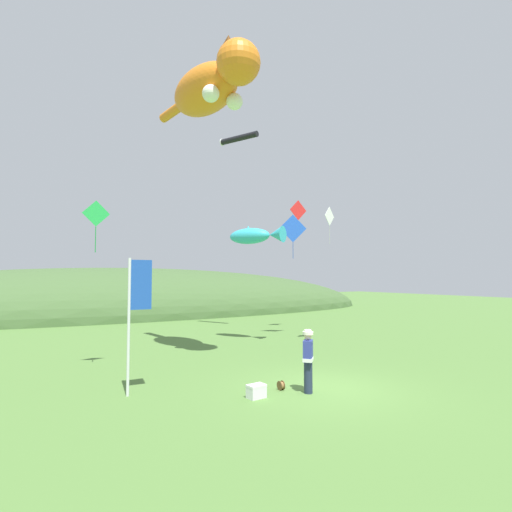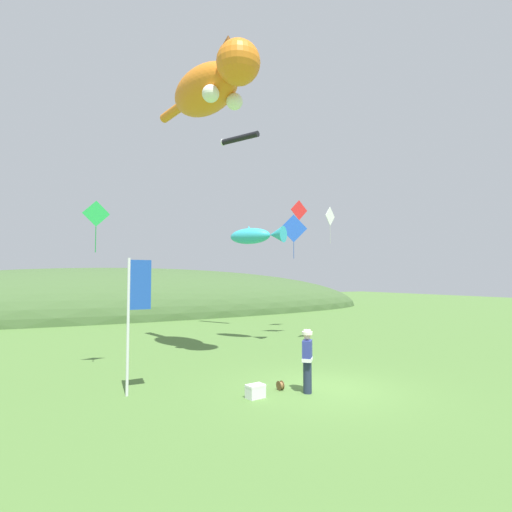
{
  "view_description": "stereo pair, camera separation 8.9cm",
  "coord_description": "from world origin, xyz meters",
  "px_view_note": "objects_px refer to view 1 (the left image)",
  "views": [
    {
      "loc": [
        -7.58,
        -9.27,
        3.25
      ],
      "look_at": [
        0.0,
        4.0,
        4.08
      ],
      "focal_mm": 28.0,
      "sensor_mm": 36.0,
      "label": 1
    },
    {
      "loc": [
        -7.5,
        -9.31,
        3.25
      ],
      "look_at": [
        0.0,
        4.0,
        4.08
      ],
      "focal_mm": 28.0,
      "sensor_mm": 36.0,
      "label": 2
    }
  ],
  "objects_px": {
    "festival_banner_pole": "(135,305)",
    "kite_diamond_red": "(298,210)",
    "kite_giant_cat": "(212,86)",
    "kite_diamond_blue": "(293,229)",
    "festival_attendant": "(308,359)",
    "picnic_cooler": "(256,391)",
    "kite_tube_streamer": "(239,138)",
    "kite_spool": "(281,385)",
    "kite_fish_windsock": "(255,236)",
    "kite_diamond_green": "(96,214)",
    "kite_diamond_white": "(329,217)"
  },
  "relations": [
    {
      "from": "picnic_cooler",
      "to": "kite_tube_streamer",
      "type": "distance_m",
      "value": 17.65
    },
    {
      "from": "kite_spool",
      "to": "kite_fish_windsock",
      "type": "distance_m",
      "value": 10.0
    },
    {
      "from": "kite_tube_streamer",
      "to": "festival_banner_pole",
      "type": "bearing_deg",
      "value": -129.81
    },
    {
      "from": "festival_banner_pole",
      "to": "kite_giant_cat",
      "type": "distance_m",
      "value": 9.52
    },
    {
      "from": "kite_tube_streamer",
      "to": "kite_diamond_white",
      "type": "relative_size",
      "value": 1.42
    },
    {
      "from": "kite_spool",
      "to": "kite_giant_cat",
      "type": "bearing_deg",
      "value": 93.91
    },
    {
      "from": "festival_attendant",
      "to": "kite_diamond_red",
      "type": "xyz_separation_m",
      "value": [
        7.57,
        10.93,
        6.48
      ]
    },
    {
      "from": "kite_giant_cat",
      "to": "kite_tube_streamer",
      "type": "height_order",
      "value": "kite_tube_streamer"
    },
    {
      "from": "picnic_cooler",
      "to": "festival_banner_pole",
      "type": "relative_size",
      "value": 0.14
    },
    {
      "from": "kite_diamond_blue",
      "to": "kite_diamond_white",
      "type": "xyz_separation_m",
      "value": [
        0.24,
        -2.82,
        0.31
      ]
    },
    {
      "from": "kite_giant_cat",
      "to": "kite_fish_windsock",
      "type": "relative_size",
      "value": 2.27
    },
    {
      "from": "kite_diamond_red",
      "to": "kite_diamond_blue",
      "type": "relative_size",
      "value": 0.88
    },
    {
      "from": "festival_banner_pole",
      "to": "kite_diamond_blue",
      "type": "xyz_separation_m",
      "value": [
        10.08,
        6.7,
        3.48
      ]
    },
    {
      "from": "festival_attendant",
      "to": "picnic_cooler",
      "type": "xyz_separation_m",
      "value": [
        -1.5,
        0.34,
        -0.77
      ]
    },
    {
      "from": "festival_attendant",
      "to": "picnic_cooler",
      "type": "bearing_deg",
      "value": 167.36
    },
    {
      "from": "picnic_cooler",
      "to": "kite_diamond_red",
      "type": "xyz_separation_m",
      "value": [
        9.07,
        10.59,
        7.25
      ]
    },
    {
      "from": "festival_attendant",
      "to": "kite_giant_cat",
      "type": "bearing_deg",
      "value": 98.97
    },
    {
      "from": "picnic_cooler",
      "to": "kite_diamond_red",
      "type": "distance_m",
      "value": 15.72
    },
    {
      "from": "kite_diamond_red",
      "to": "kite_diamond_white",
      "type": "bearing_deg",
      "value": -108.05
    },
    {
      "from": "kite_giant_cat",
      "to": "kite_diamond_red",
      "type": "bearing_deg",
      "value": 34.73
    },
    {
      "from": "picnic_cooler",
      "to": "kite_tube_streamer",
      "type": "relative_size",
      "value": 0.2
    },
    {
      "from": "kite_giant_cat",
      "to": "kite_diamond_blue",
      "type": "height_order",
      "value": "kite_giant_cat"
    },
    {
      "from": "kite_giant_cat",
      "to": "kite_diamond_blue",
      "type": "distance_m",
      "value": 9.03
    },
    {
      "from": "festival_banner_pole",
      "to": "kite_diamond_white",
      "type": "height_order",
      "value": "kite_diamond_white"
    },
    {
      "from": "kite_fish_windsock",
      "to": "kite_diamond_red",
      "type": "xyz_separation_m",
      "value": [
        4.54,
        2.56,
        2.04
      ]
    },
    {
      "from": "kite_fish_windsock",
      "to": "kite_diamond_white",
      "type": "xyz_separation_m",
      "value": [
        2.96,
        -2.27,
        0.89
      ]
    },
    {
      "from": "kite_tube_streamer",
      "to": "kite_diamond_white",
      "type": "bearing_deg",
      "value": -73.13
    },
    {
      "from": "kite_spool",
      "to": "kite_tube_streamer",
      "type": "xyz_separation_m",
      "value": [
        4.61,
        11.71,
        11.71
      ]
    },
    {
      "from": "festival_attendant",
      "to": "kite_diamond_green",
      "type": "xyz_separation_m",
      "value": [
        -4.95,
        5.52,
        4.5
      ]
    },
    {
      "from": "kite_spool",
      "to": "kite_diamond_blue",
      "type": "distance_m",
      "value": 11.91
    },
    {
      "from": "picnic_cooler",
      "to": "kite_diamond_green",
      "type": "relative_size",
      "value": 0.29
    },
    {
      "from": "festival_attendant",
      "to": "festival_banner_pole",
      "type": "distance_m",
      "value": 5.1
    },
    {
      "from": "festival_banner_pole",
      "to": "kite_tube_streamer",
      "type": "relative_size",
      "value": 1.45
    },
    {
      "from": "festival_attendant",
      "to": "kite_diamond_red",
      "type": "bearing_deg",
      "value": 55.28
    },
    {
      "from": "festival_banner_pole",
      "to": "kite_diamond_white",
      "type": "bearing_deg",
      "value": 20.59
    },
    {
      "from": "kite_tube_streamer",
      "to": "kite_diamond_blue",
      "type": "distance_m",
      "value": 7.0
    },
    {
      "from": "kite_spool",
      "to": "kite_diamond_blue",
      "type": "height_order",
      "value": "kite_diamond_blue"
    },
    {
      "from": "kite_spool",
      "to": "picnic_cooler",
      "type": "xyz_separation_m",
      "value": [
        -0.99,
        -0.3,
        0.05
      ]
    },
    {
      "from": "picnic_cooler",
      "to": "kite_giant_cat",
      "type": "height_order",
      "value": "kite_giant_cat"
    },
    {
      "from": "picnic_cooler",
      "to": "kite_tube_streamer",
      "type": "bearing_deg",
      "value": 64.98
    },
    {
      "from": "kite_tube_streamer",
      "to": "kite_diamond_green",
      "type": "distance_m",
      "value": 13.02
    },
    {
      "from": "festival_banner_pole",
      "to": "kite_diamond_red",
      "type": "distance_m",
      "value": 15.55
    },
    {
      "from": "picnic_cooler",
      "to": "kite_spool",
      "type": "bearing_deg",
      "value": 16.81
    },
    {
      "from": "kite_tube_streamer",
      "to": "kite_diamond_blue",
      "type": "height_order",
      "value": "kite_tube_streamer"
    },
    {
      "from": "festival_attendant",
      "to": "kite_giant_cat",
      "type": "distance_m",
      "value": 11.17
    },
    {
      "from": "kite_giant_cat",
      "to": "kite_diamond_white",
      "type": "distance_m",
      "value": 8.26
    },
    {
      "from": "kite_diamond_red",
      "to": "kite_diamond_blue",
      "type": "bearing_deg",
      "value": -132.11
    },
    {
      "from": "kite_spool",
      "to": "kite_giant_cat",
      "type": "distance_m",
      "value": 11.62
    },
    {
      "from": "kite_giant_cat",
      "to": "kite_fish_windsock",
      "type": "xyz_separation_m",
      "value": [
        3.85,
        3.25,
        -5.46
      ]
    },
    {
      "from": "kite_diamond_green",
      "to": "kite_diamond_red",
      "type": "bearing_deg",
      "value": 23.35
    }
  ]
}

